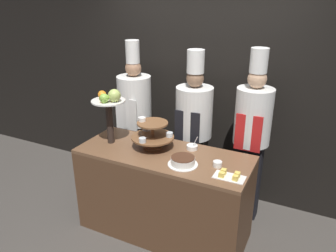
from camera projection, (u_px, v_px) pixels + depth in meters
name	position (u px, v px, depth m)	size (l,w,h in m)	color
ground_plane	(148.00, 250.00, 3.26)	(14.00, 14.00, 0.00)	#47423D
wall_back	(203.00, 82.00, 3.90)	(10.00, 0.06, 2.80)	black
buffet_counter	(164.00, 193.00, 3.37)	(1.72, 0.69, 0.93)	brown
tiered_stand	(152.00, 134.00, 3.26)	(0.43, 0.43, 0.31)	brown
fruit_pedestal	(110.00, 104.00, 3.27)	(0.34, 0.34, 0.59)	#2D231E
cake_round	(183.00, 161.00, 2.97)	(0.28, 0.28, 0.08)	white
cup_white	(217.00, 164.00, 2.94)	(0.08, 0.08, 0.05)	white
cake_square_tray	(229.00, 176.00, 2.77)	(0.27, 0.15, 0.05)	white
serving_bowl_far	(192.00, 147.00, 3.27)	(0.11, 0.11, 0.15)	white
chef_left	(135.00, 114.00, 4.02)	(0.41, 0.41, 1.89)	black
chef_center_left	(194.00, 125.00, 3.71)	(0.41, 0.41, 1.84)	#38332D
chef_center_right	(252.00, 131.00, 3.42)	(0.38, 0.38, 1.90)	black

